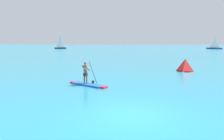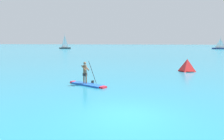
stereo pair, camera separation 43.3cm
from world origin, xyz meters
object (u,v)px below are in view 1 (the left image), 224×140
paddleboarder_mid_center (87,81)px  race_marker_buoy (185,66)px  sailboat_left_horizon (60,47)px  sailboat_right_horizon (214,47)px

paddleboarder_mid_center → race_marker_buoy: 12.42m
sailboat_left_horizon → paddleboarder_mid_center: bearing=88.7°
race_marker_buoy → sailboat_left_horizon: sailboat_left_horizon is taller
paddleboarder_mid_center → sailboat_left_horizon: (-33.76, 74.66, 0.59)m
paddleboarder_mid_center → race_marker_buoy: bearing=74.7°
paddleboarder_mid_center → sailboat_left_horizon: size_ratio=0.49×
sailboat_left_horizon → race_marker_buoy: bearing=97.1°
paddleboarder_mid_center → race_marker_buoy: size_ratio=1.78×
race_marker_buoy → sailboat_left_horizon: 78.02m
sailboat_left_horizon → sailboat_right_horizon: sailboat_left_horizon is taller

